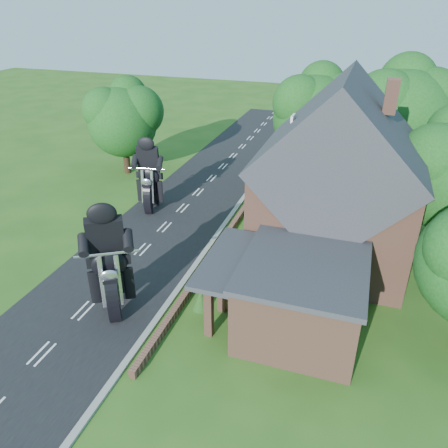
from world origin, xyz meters
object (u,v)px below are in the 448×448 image
(motorcycle_follow, at_px, (151,199))
(garden_wall, at_px, (222,242))
(house, at_px, (336,185))
(annex, at_px, (299,294))
(motorcycle_lead, at_px, (114,296))

(motorcycle_follow, bearing_deg, garden_wall, 143.24)
(house, xyz_separation_m, annex, (-0.62, -6.80, -2.58))
(motorcycle_lead, bearing_deg, house, -167.53)
(garden_wall, relative_size, motorcycle_follow, 12.89)
(annex, height_order, motorcycle_lead, annex)
(garden_wall, bearing_deg, motorcycle_lead, -110.52)
(motorcycle_lead, relative_size, motorcycle_follow, 1.10)
(garden_wall, height_order, motorcycle_follow, motorcycle_follow)
(annex, distance_m, motorcycle_follow, 14.84)
(motorcycle_lead, bearing_deg, garden_wall, -141.41)
(motorcycle_lead, height_order, motorcycle_follow, motorcycle_lead)
(house, distance_m, annex, 7.30)
(house, relative_size, annex, 1.45)
(house, bearing_deg, motorcycle_follow, 170.33)
(house, distance_m, motorcycle_lead, 12.86)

